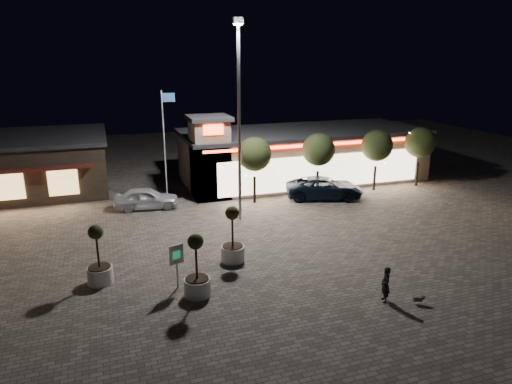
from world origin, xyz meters
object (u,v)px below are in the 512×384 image
object	(u,v)px
valet_sign	(177,258)
pedestrian	(385,285)
pickup_truck	(324,188)
planter_mid	(197,277)
white_sedan	(146,198)
planter_left	(99,265)

from	to	relation	value
valet_sign	pedestrian	bearing A→B (deg)	-26.10
pickup_truck	pedestrian	bearing A→B (deg)	-178.62
pedestrian	pickup_truck	bearing A→B (deg)	178.16
planter_mid	white_sedan	bearing A→B (deg)	93.90
planter_left	planter_mid	distance (m)	4.83
valet_sign	planter_mid	bearing A→B (deg)	-52.35
pickup_truck	planter_mid	distance (m)	16.44
pedestrian	planter_mid	world-z (taller)	planter_mid
white_sedan	valet_sign	size ratio (longest dim) A/B	2.05
pickup_truck	planter_mid	bearing A→B (deg)	151.64
white_sedan	pickup_truck	bearing A→B (deg)	-89.21
pickup_truck	valet_sign	xyz separation A→B (m)	(-12.68, -10.34, 0.69)
pedestrian	valet_sign	size ratio (longest dim) A/B	0.75
pedestrian	planter_left	world-z (taller)	planter_left
planter_mid	planter_left	bearing A→B (deg)	147.46
planter_mid	pickup_truck	bearing A→B (deg)	43.31
pedestrian	planter_mid	xyz separation A→B (m)	(-7.57, 3.13, 0.10)
pedestrian	planter_left	bearing A→B (deg)	-101.08
planter_left	valet_sign	world-z (taller)	planter_left
pedestrian	valet_sign	xyz separation A→B (m)	(-8.29, 4.06, 0.69)
planter_left	valet_sign	size ratio (longest dim) A/B	1.36
planter_left	pickup_truck	bearing A→B (deg)	28.42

